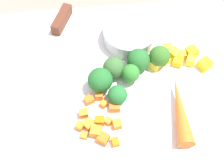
# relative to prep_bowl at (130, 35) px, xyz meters

# --- Properties ---
(ground_plane) EXTENTS (4.00, 4.00, 0.00)m
(ground_plane) POSITION_rel_prep_bowl_xyz_m (-0.04, -0.10, -0.03)
(ground_plane) COLOR gray
(cutting_board) EXTENTS (0.51, 0.39, 0.01)m
(cutting_board) POSITION_rel_prep_bowl_xyz_m (-0.04, -0.10, -0.02)
(cutting_board) COLOR white
(cutting_board) RESTS_ON ground_plane
(prep_bowl) EXTENTS (0.10, 0.10, 0.03)m
(prep_bowl) POSITION_rel_prep_bowl_xyz_m (0.00, 0.00, 0.00)
(prep_bowl) COLOR #B9C0BC
(prep_bowl) RESTS_ON cutting_board
(chef_knife) EXTENTS (0.14, 0.28, 0.02)m
(chef_knife) POSITION_rel_prep_bowl_xyz_m (-0.15, 0.01, -0.01)
(chef_knife) COLOR silver
(chef_knife) RESTS_ON cutting_board
(whole_carrot) EXTENTS (0.04, 0.13, 0.03)m
(whole_carrot) POSITION_rel_prep_bowl_xyz_m (0.06, -0.17, -0.00)
(whole_carrot) COLOR orange
(whole_carrot) RESTS_ON cutting_board
(carrot_dice_0) EXTENTS (0.01, 0.01, 0.01)m
(carrot_dice_0) POSITION_rel_prep_bowl_xyz_m (-0.10, -0.19, -0.01)
(carrot_dice_0) COLOR orange
(carrot_dice_0) RESTS_ON cutting_board
(carrot_dice_1) EXTENTS (0.02, 0.02, 0.01)m
(carrot_dice_1) POSITION_rel_prep_bowl_xyz_m (-0.05, -0.18, -0.01)
(carrot_dice_1) COLOR orange
(carrot_dice_1) RESTS_ON cutting_board
(carrot_dice_2) EXTENTS (0.02, 0.01, 0.01)m
(carrot_dice_2) POSITION_rel_prep_bowl_xyz_m (-0.07, -0.17, -0.01)
(carrot_dice_2) COLOR orange
(carrot_dice_2) RESTS_ON cutting_board
(carrot_dice_3) EXTENTS (0.02, 0.02, 0.01)m
(carrot_dice_3) POSITION_rel_prep_bowl_xyz_m (-0.05, -0.14, -0.01)
(carrot_dice_3) COLOR orange
(carrot_dice_3) RESTS_ON cutting_board
(carrot_dice_4) EXTENTS (0.02, 0.02, 0.01)m
(carrot_dice_4) POSITION_rel_prep_bowl_xyz_m (-0.09, -0.13, -0.01)
(carrot_dice_4) COLOR orange
(carrot_dice_4) RESTS_ON cutting_board
(carrot_dice_5) EXTENTS (0.02, 0.02, 0.01)m
(carrot_dice_5) POSITION_rel_prep_bowl_xyz_m (-0.09, -0.17, -0.01)
(carrot_dice_5) COLOR orange
(carrot_dice_5) RESTS_ON cutting_board
(carrot_dice_6) EXTENTS (0.01, 0.02, 0.01)m
(carrot_dice_6) POSITION_rel_prep_bowl_xyz_m (-0.07, -0.12, -0.01)
(carrot_dice_6) COLOR orange
(carrot_dice_6) RESTS_ON cutting_board
(carrot_dice_7) EXTENTS (0.01, 0.01, 0.01)m
(carrot_dice_7) POSITION_rel_prep_bowl_xyz_m (-0.06, -0.14, -0.01)
(carrot_dice_7) COLOR orange
(carrot_dice_7) RESTS_ON cutting_board
(carrot_dice_8) EXTENTS (0.02, 0.02, 0.02)m
(carrot_dice_8) POSITION_rel_prep_bowl_xyz_m (-0.08, -0.19, -0.01)
(carrot_dice_8) COLOR orange
(carrot_dice_8) RESTS_ON cutting_board
(carrot_dice_9) EXTENTS (0.02, 0.02, 0.01)m
(carrot_dice_9) POSITION_rel_prep_bowl_xyz_m (-0.07, -0.20, -0.01)
(carrot_dice_9) COLOR orange
(carrot_dice_9) RESTS_ON cutting_board
(carrot_dice_10) EXTENTS (0.02, 0.02, 0.01)m
(carrot_dice_10) POSITION_rel_prep_bowl_xyz_m (-0.11, -0.17, -0.01)
(carrot_dice_10) COLOR orange
(carrot_dice_10) RESTS_ON cutting_board
(carrot_dice_11) EXTENTS (0.01, 0.02, 0.01)m
(carrot_dice_11) POSITION_rel_prep_bowl_xyz_m (-0.05, -0.21, -0.01)
(carrot_dice_11) COLOR orange
(carrot_dice_11) RESTS_ON cutting_board
(carrot_dice_12) EXTENTS (0.02, 0.02, 0.01)m
(carrot_dice_12) POSITION_rel_prep_bowl_xyz_m (-0.06, -0.17, -0.01)
(carrot_dice_12) COLOR orange
(carrot_dice_12) RESTS_ON cutting_board
(carrot_dice_13) EXTENTS (0.02, 0.01, 0.01)m
(carrot_dice_13) POSITION_rel_prep_bowl_xyz_m (-0.10, -0.15, -0.01)
(carrot_dice_13) COLOR orange
(carrot_dice_13) RESTS_ON cutting_board
(pepper_dice_0) EXTENTS (0.03, 0.03, 0.02)m
(pepper_dice_0) POSITION_rel_prep_bowl_xyz_m (0.13, -0.08, -0.01)
(pepper_dice_0) COLOR yellow
(pepper_dice_0) RESTS_ON cutting_board
(pepper_dice_1) EXTENTS (0.03, 0.03, 0.02)m
(pepper_dice_1) POSITION_rel_prep_bowl_xyz_m (0.08, -0.05, -0.01)
(pepper_dice_1) COLOR yellow
(pepper_dice_1) RESTS_ON cutting_board
(pepper_dice_2) EXTENTS (0.03, 0.03, 0.02)m
(pepper_dice_2) POSITION_rel_prep_bowl_xyz_m (0.04, -0.07, -0.01)
(pepper_dice_2) COLOR yellow
(pepper_dice_2) RESTS_ON cutting_board
(pepper_dice_3) EXTENTS (0.01, 0.01, 0.01)m
(pepper_dice_3) POSITION_rel_prep_bowl_xyz_m (0.09, -0.05, -0.01)
(pepper_dice_3) COLOR yellow
(pepper_dice_3) RESTS_ON cutting_board
(pepper_dice_4) EXTENTS (0.02, 0.02, 0.01)m
(pepper_dice_4) POSITION_rel_prep_bowl_xyz_m (0.08, -0.07, -0.01)
(pepper_dice_4) COLOR yellow
(pepper_dice_4) RESTS_ON cutting_board
(pepper_dice_5) EXTENTS (0.02, 0.02, 0.01)m
(pepper_dice_5) POSITION_rel_prep_bowl_xyz_m (0.06, -0.06, -0.01)
(pepper_dice_5) COLOR yellow
(pepper_dice_5) RESTS_ON cutting_board
(pepper_dice_6) EXTENTS (0.03, 0.03, 0.02)m
(pepper_dice_6) POSITION_rel_prep_bowl_xyz_m (0.11, -0.05, -0.01)
(pepper_dice_6) COLOR yellow
(pepper_dice_6) RESTS_ON cutting_board
(pepper_dice_7) EXTENTS (0.02, 0.02, 0.02)m
(pepper_dice_7) POSITION_rel_prep_bowl_xyz_m (0.10, -0.07, -0.01)
(pepper_dice_7) COLOR yellow
(pepper_dice_7) RESTS_ON cutting_board
(pepper_dice_8) EXTENTS (0.02, 0.02, 0.02)m
(pepper_dice_8) POSITION_rel_prep_bowl_xyz_m (0.04, -0.05, -0.01)
(pepper_dice_8) COLOR yellow
(pepper_dice_8) RESTS_ON cutting_board
(pepper_dice_9) EXTENTS (0.02, 0.02, 0.02)m
(pepper_dice_9) POSITION_rel_prep_bowl_xyz_m (0.07, -0.04, -0.01)
(pepper_dice_9) COLOR yellow
(pepper_dice_9) RESTS_ON cutting_board
(broccoli_floret_0) EXTENTS (0.04, 0.04, 0.05)m
(broccoli_floret_0) POSITION_rel_prep_bowl_xyz_m (-0.07, -0.10, 0.01)
(broccoli_floret_0) COLOR #96BC67
(broccoli_floret_0) RESTS_ON cutting_board
(broccoli_floret_1) EXTENTS (0.04, 0.04, 0.04)m
(broccoli_floret_1) POSITION_rel_prep_bowl_xyz_m (0.04, -0.06, 0.01)
(broccoli_floret_1) COLOR #84AB5A
(broccoli_floret_1) RESTS_ON cutting_board
(broccoli_floret_2) EXTENTS (0.04, 0.04, 0.04)m
(broccoli_floret_2) POSITION_rel_prep_bowl_xyz_m (-0.04, -0.07, 0.01)
(broccoli_floret_2) COLOR #86B461
(broccoli_floret_2) RESTS_ON cutting_board
(broccoli_floret_3) EXTENTS (0.03, 0.03, 0.04)m
(broccoli_floret_3) POSITION_rel_prep_bowl_xyz_m (-0.04, -0.13, 0.00)
(broccoli_floret_3) COLOR #90BB68
(broccoli_floret_3) RESTS_ON cutting_board
(broccoli_floret_4) EXTENTS (0.04, 0.04, 0.04)m
(broccoli_floret_4) POSITION_rel_prep_bowl_xyz_m (0.01, -0.06, 0.00)
(broccoli_floret_4) COLOR #8BB26B
(broccoli_floret_4) RESTS_ON cutting_board
(broccoli_floret_5) EXTENTS (0.03, 0.03, 0.04)m
(broccoli_floret_5) POSITION_rel_prep_bowl_xyz_m (-0.01, -0.09, 0.01)
(broccoli_floret_5) COLOR #94C361
(broccoli_floret_5) RESTS_ON cutting_board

